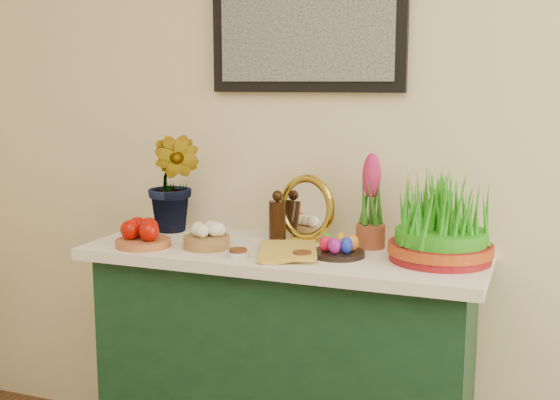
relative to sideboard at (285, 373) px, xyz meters
The scene contains 13 objects.
sideboard is the anchor object (origin of this frame).
tablecloth 0.45m from the sideboard, ahead, with size 1.40×0.55×0.04m, color white.
hyacinth_green 0.88m from the sideboard, 167.69° to the left, with size 0.26×0.22×0.51m, color #266716.
apple_bowl 0.72m from the sideboard, 162.22° to the right, with size 0.21×0.21×0.10m.
garlic_basket 0.57m from the sideboard, 160.08° to the right, with size 0.21×0.21×0.09m.
vinegar_cruet 0.56m from the sideboard, 121.66° to the left, with size 0.06×0.06×0.18m.
mirror 0.60m from the sideboard, 77.00° to the left, with size 0.25×0.13×0.25m.
book 0.50m from the sideboard, 110.59° to the right, with size 0.18×0.26×0.04m, color gold.
spice_dish_left 0.52m from the sideboard, 119.98° to the right, with size 0.07×0.07×0.03m.
spice_dish_right 0.51m from the sideboard, 51.50° to the right, with size 0.08×0.08×0.03m.
egg_plate 0.54m from the sideboard, 13.03° to the right, with size 0.22×0.22×0.07m.
hyacinth_pink 0.69m from the sideboard, 22.65° to the left, with size 0.10×0.10×0.34m.
wheatgrass_sabzeh 0.80m from the sideboard, ahead, with size 0.34×0.34×0.28m.
Camera 1 is at (0.39, -0.25, 1.47)m, focal length 45.00 mm.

